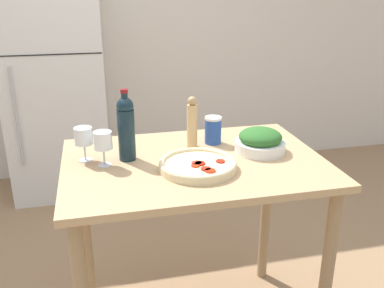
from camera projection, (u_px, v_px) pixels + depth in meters
The scene contains 10 objects.
wall_back at pixel (136, 29), 3.76m from camera, with size 6.40×0.09×2.60m.
refrigerator at pixel (56, 95), 3.46m from camera, with size 0.77×0.63×1.67m.
prep_counter at pixel (194, 191), 1.93m from camera, with size 1.14×0.79×0.95m.
wine_bottle at pixel (126, 127), 1.83m from camera, with size 0.07×0.07×0.31m.
wine_glass_near at pixel (103, 142), 1.78m from camera, with size 0.08×0.08×0.15m.
wine_glass_far at pixel (84, 138), 1.83m from camera, with size 0.08×0.08×0.15m.
pepper_mill at pixel (192, 123), 1.99m from camera, with size 0.05×0.05×0.24m.
salad_bowl at pixel (260, 141), 1.96m from camera, with size 0.23×0.23×0.11m.
homemade_pizza at pixel (198, 165), 1.78m from camera, with size 0.33×0.33×0.04m.
salt_canister at pixel (213, 130), 2.05m from camera, with size 0.08×0.08×0.13m.
Camera 1 is at (-0.40, -1.69, 1.68)m, focal length 40.00 mm.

